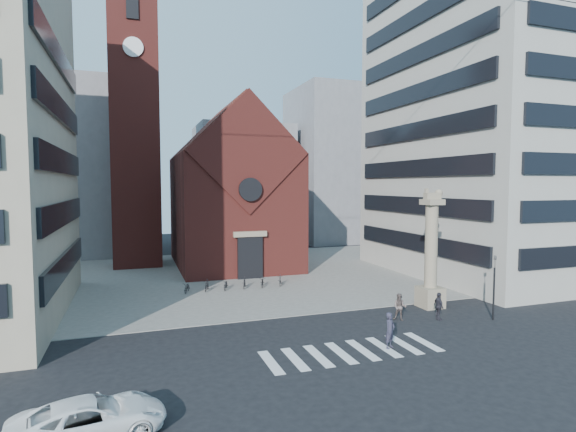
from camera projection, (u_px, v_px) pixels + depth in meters
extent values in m
plane|color=black|center=(320.00, 335.00, 26.75)|extent=(120.00, 120.00, 0.00)
cube|color=gray|center=(245.00, 274.00, 44.65)|extent=(46.00, 30.00, 0.05)
cube|color=maroon|center=(232.00, 211.00, 49.89)|extent=(12.00, 16.00, 12.00)
cube|color=#55251B|center=(231.00, 157.00, 49.85)|extent=(12.00, 15.40, 12.00)
cube|color=maroon|center=(249.00, 152.00, 41.98)|extent=(11.76, 0.50, 11.76)
cylinder|color=black|center=(250.00, 189.00, 41.80)|extent=(2.20, 0.30, 2.20)
cube|color=black|center=(250.00, 258.00, 42.49)|extent=(2.40, 0.30, 4.00)
cube|color=gray|center=(250.00, 234.00, 42.28)|extent=(3.20, 0.40, 0.50)
cube|color=maroon|center=(135.00, 129.00, 48.82)|extent=(5.00, 5.00, 30.00)
cylinder|color=white|center=(133.00, 47.00, 45.82)|extent=(2.00, 0.20, 2.00)
cube|color=black|center=(132.00, 7.00, 45.54)|extent=(1.20, 0.20, 2.40)
cube|color=#A6A196|center=(495.00, 114.00, 44.78)|extent=(18.00, 22.00, 32.00)
cube|color=gray|center=(52.00, 169.00, 57.15)|extent=(16.00, 14.00, 22.00)
cube|color=gray|center=(243.00, 184.00, 70.49)|extent=(14.00, 12.00, 18.00)
cube|color=gray|center=(343.00, 166.00, 72.68)|extent=(16.00, 14.00, 24.00)
cube|color=gray|center=(430.00, 297.00, 32.79)|extent=(1.60, 1.60, 1.50)
cylinder|color=gray|center=(431.00, 246.00, 32.53)|extent=(0.90, 0.90, 6.00)
cube|color=gray|center=(432.00, 202.00, 32.30)|extent=(1.30, 1.30, 0.40)
cube|color=gray|center=(432.00, 196.00, 32.28)|extent=(1.20, 0.50, 0.55)
sphere|color=gray|center=(439.00, 193.00, 32.44)|extent=(0.56, 0.56, 0.56)
cube|color=gray|center=(427.00, 191.00, 32.08)|extent=(0.25, 0.15, 0.35)
cylinder|color=black|center=(494.00, 294.00, 29.60)|extent=(0.12, 0.12, 3.50)
imported|color=black|center=(495.00, 262.00, 29.45)|extent=(0.13, 0.16, 0.80)
imported|color=white|center=(90.00, 419.00, 15.73)|extent=(5.57, 3.31, 1.45)
imported|color=#2E2C3D|center=(390.00, 330.00, 24.54)|extent=(0.86, 0.76, 1.97)
imported|color=#655551|center=(400.00, 307.00, 29.58)|extent=(1.10, 1.09, 1.79)
imported|color=#2A2830|center=(439.00, 306.00, 29.64)|extent=(0.60, 1.13, 1.84)
imported|color=black|center=(187.00, 287.00, 37.05)|extent=(1.04, 1.69, 0.84)
imported|color=black|center=(207.00, 285.00, 37.57)|extent=(0.91, 1.61, 0.93)
imported|color=black|center=(226.00, 285.00, 38.10)|extent=(1.04, 1.69, 0.84)
imported|color=black|center=(244.00, 283.00, 38.63)|extent=(0.91, 1.61, 0.93)
imported|color=black|center=(262.00, 282.00, 39.16)|extent=(1.04, 1.69, 0.84)
imported|color=black|center=(280.00, 280.00, 39.69)|extent=(0.91, 1.61, 0.93)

